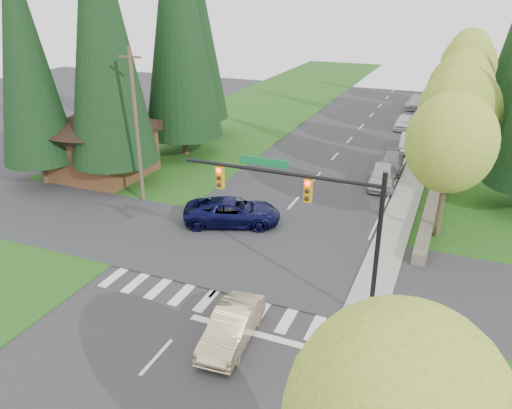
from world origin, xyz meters
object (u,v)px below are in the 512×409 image
Objects in this scene: parked_car_b at (392,162)px; parked_car_e at (416,102)px; parked_car_c at (409,143)px; sedan_champagne at (232,327)px; parked_car_d at (405,122)px; parked_car_a at (382,176)px; suv_navy at (232,212)px.

parked_car_b is 23.92m from parked_car_e.
parked_car_c is 18.31m from parked_car_e.
sedan_champagne is 37.29m from parked_car_d.
parked_car_d is at bearing 85.98° from parked_car_a.
suv_navy is 1.24× the size of parked_car_a.
parked_car_c is at bearing 79.22° from sedan_champagne.
parked_car_b is 0.88× the size of parked_car_e.
suv_navy is 21.12m from parked_car_c.
parked_car_b is 13.38m from parked_car_d.
parked_car_c is at bearing 79.33° from parked_car_b.
parked_car_a is 1.13× the size of parked_car_d.
parked_car_d is 10.55m from parked_car_e.
parked_car_a is 27.86m from parked_car_e.
parked_car_b is at bearing 82.71° from parked_car_a.
parked_car_d is (-0.67, 17.30, -0.09)m from parked_car_a.
parked_car_c reaches higher than sedan_champagne.
parked_car_d is at bearing 97.09° from parked_car_c.
parked_car_e is (-1.40, 18.25, 0.00)m from parked_car_c.
suv_navy is 38.37m from parked_car_e.
parked_car_e is at bearing 91.17° from parked_car_c.
parked_car_e is (1.90, 47.79, 0.01)m from sedan_champagne.
parked_car_e is (6.58, 37.81, -0.08)m from suv_navy.
parked_car_a reaches higher than parked_car_d.
parked_car_c is at bearing -80.76° from parked_car_e.
parked_car_e is at bearing 92.04° from parked_car_d.
parked_car_b is at bearing -83.36° from parked_car_e.
parked_car_a is at bearing 78.24° from sedan_champagne.
sedan_champagne is 11.03m from suv_navy.
parked_car_b is (7.32, 13.90, -0.17)m from suv_navy.
parked_car_a is 9.62m from parked_car_c.
suv_navy is 28.04m from parked_car_d.
parked_car_b is at bearing -99.82° from parked_car_c.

